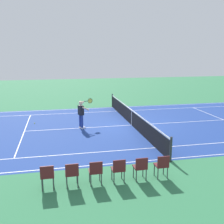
# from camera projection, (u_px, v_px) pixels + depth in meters

# --- Properties ---
(ground_plane) EXTENTS (60.00, 60.00, 0.00)m
(ground_plane) POSITION_uv_depth(u_px,v_px,m) (132.00, 125.00, 16.62)
(ground_plane) COLOR #2D7247
(court_slab) EXTENTS (24.20, 11.40, 0.00)m
(court_slab) POSITION_uv_depth(u_px,v_px,m) (132.00, 125.00, 16.62)
(court_slab) COLOR navy
(court_slab) RESTS_ON ground_plane
(court_line_markings) EXTENTS (23.85, 11.05, 0.01)m
(court_line_markings) POSITION_uv_depth(u_px,v_px,m) (132.00, 125.00, 16.62)
(court_line_markings) COLOR white
(court_line_markings) RESTS_ON ground_plane
(tennis_net) EXTENTS (0.10, 11.70, 1.08)m
(tennis_net) POSITION_uv_depth(u_px,v_px,m) (132.00, 117.00, 16.51)
(tennis_net) COLOR #2D2D33
(tennis_net) RESTS_ON ground_plane
(tennis_player_near) EXTENTS (0.96, 0.89, 1.70)m
(tennis_player_near) POSITION_uv_depth(u_px,v_px,m) (81.00, 113.00, 15.77)
(tennis_player_near) COLOR navy
(tennis_player_near) RESTS_ON ground_plane
(tennis_ball) EXTENTS (0.07, 0.07, 0.07)m
(tennis_ball) POSITION_uv_depth(u_px,v_px,m) (35.00, 123.00, 16.96)
(tennis_ball) COLOR #CCE01E
(tennis_ball) RESTS_ON ground_plane
(spectator_chair_0) EXTENTS (0.44, 0.44, 0.88)m
(spectator_chair_0) POSITION_uv_depth(u_px,v_px,m) (162.00, 165.00, 9.54)
(spectator_chair_0) COLOR #38383D
(spectator_chair_0) RESTS_ON ground_plane
(spectator_chair_1) EXTENTS (0.44, 0.44, 0.88)m
(spectator_chair_1) POSITION_uv_depth(u_px,v_px,m) (141.00, 167.00, 9.38)
(spectator_chair_1) COLOR #38383D
(spectator_chair_1) RESTS_ON ground_plane
(spectator_chair_2) EXTENTS (0.44, 0.44, 0.88)m
(spectator_chair_2) POSITION_uv_depth(u_px,v_px,m) (119.00, 169.00, 9.22)
(spectator_chair_2) COLOR #38383D
(spectator_chair_2) RESTS_ON ground_plane
(spectator_chair_3) EXTENTS (0.44, 0.44, 0.88)m
(spectator_chair_3) POSITION_uv_depth(u_px,v_px,m) (96.00, 171.00, 9.06)
(spectator_chair_3) COLOR #38383D
(spectator_chair_3) RESTS_ON ground_plane
(spectator_chair_4) EXTENTS (0.44, 0.44, 0.88)m
(spectator_chair_4) POSITION_uv_depth(u_px,v_px,m) (72.00, 173.00, 8.90)
(spectator_chair_4) COLOR #38383D
(spectator_chair_4) RESTS_ON ground_plane
(spectator_chair_5) EXTENTS (0.44, 0.44, 0.88)m
(spectator_chair_5) POSITION_uv_depth(u_px,v_px,m) (47.00, 175.00, 8.74)
(spectator_chair_5) COLOR #38383D
(spectator_chair_5) RESTS_ON ground_plane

